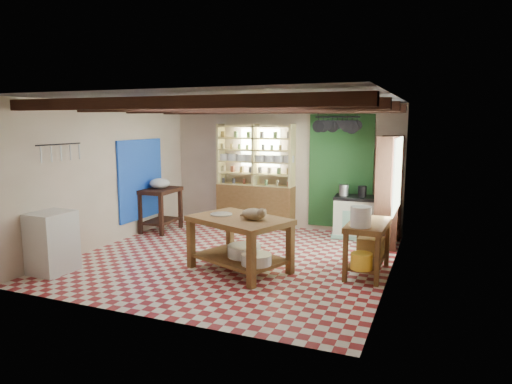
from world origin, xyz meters
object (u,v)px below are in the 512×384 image
at_px(cat, 254,214).
at_px(prep_table, 161,210).
at_px(stove, 356,217).
at_px(white_cabinet, 52,242).
at_px(right_counter, 367,248).
at_px(work_table, 240,244).

bearing_deg(cat, prep_table, 159.62).
bearing_deg(stove, white_cabinet, -139.56).
height_order(stove, prep_table, prep_table).
xyz_separation_m(white_cabinet, right_counter, (4.40, 1.71, -0.07)).
height_order(white_cabinet, right_counter, white_cabinet).
xyz_separation_m(stove, white_cabinet, (-3.86, -3.83, 0.05)).
bearing_deg(right_counter, stove, 105.71).
bearing_deg(work_table, white_cabinet, -134.70).
relative_size(prep_table, cat, 2.40).
bearing_deg(work_table, prep_table, 167.87).
xyz_separation_m(work_table, white_cabinet, (-2.58, -1.13, 0.05)).
bearing_deg(white_cabinet, stove, 46.53).
relative_size(work_table, right_counter, 1.33).
bearing_deg(work_table, stove, 86.20).
bearing_deg(right_counter, prep_table, 167.04).
distance_m(work_table, stove, 2.99).
height_order(work_table, cat, cat).
distance_m(stove, white_cabinet, 5.44).
height_order(work_table, stove, work_table).
xyz_separation_m(work_table, prep_table, (-2.56, 1.71, 0.03)).
bearing_deg(white_cabinet, prep_table, 91.41).
relative_size(prep_table, white_cabinet, 0.97).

